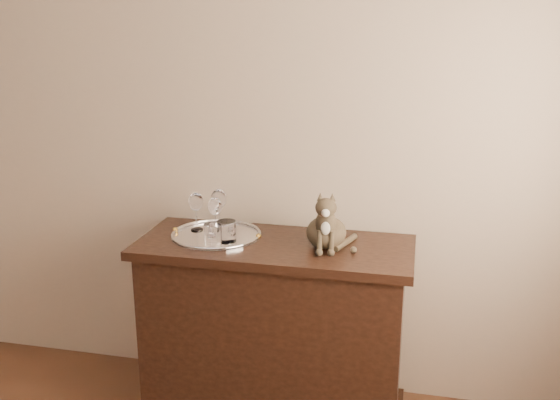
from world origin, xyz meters
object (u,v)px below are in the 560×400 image
(sideboard, at_px, (274,331))
(wine_glass_d, at_px, (215,216))
(tray, at_px, (216,236))
(tumbler_a, at_px, (227,231))
(wine_glass_b, at_px, (219,209))
(cat, at_px, (327,217))
(wine_glass_a, at_px, (196,211))
(tumbler_b, at_px, (213,234))

(sideboard, distance_m, wine_glass_d, 0.59)
(tray, bearing_deg, wine_glass_d, 118.54)
(wine_glass_d, relative_size, tumbler_a, 1.83)
(tumbler_a, bearing_deg, tray, 135.59)
(wine_glass_b, bearing_deg, tray, -81.27)
(wine_glass_b, distance_m, tumbler_a, 0.18)
(cat, bearing_deg, tray, 171.63)
(wine_glass_a, relative_size, cat, 0.68)
(sideboard, height_order, wine_glass_a, wine_glass_a)
(wine_glass_a, height_order, tumbler_a, wine_glass_a)
(tumbler_a, bearing_deg, sideboard, 13.24)
(wine_glass_b, xyz_separation_m, tumbler_b, (0.04, -0.20, -0.05))
(wine_glass_b, xyz_separation_m, tumbler_a, (0.08, -0.15, -0.05))
(wine_glass_a, bearing_deg, wine_glass_b, 20.70)
(cat, bearing_deg, tumbler_a, -179.41)
(wine_glass_a, distance_m, wine_glass_b, 0.10)
(sideboard, xyz_separation_m, wine_glass_a, (-0.38, 0.07, 0.52))
(tray, height_order, wine_glass_a, wine_glass_a)
(wine_glass_a, height_order, tumbler_b, wine_glass_a)
(sideboard, relative_size, wine_glass_b, 6.36)
(wine_glass_b, relative_size, cat, 0.72)
(wine_glass_d, distance_m, tumbler_a, 0.12)
(wine_glass_d, height_order, tumbler_b, wine_glass_d)
(tray, xyz_separation_m, tumbler_b, (0.02, -0.11, 0.05))
(wine_glass_a, relative_size, tumbler_a, 1.91)
(wine_glass_b, height_order, tumbler_a, wine_glass_b)
(tray, height_order, tumbler_b, tumbler_b)
(tumbler_b, bearing_deg, tray, 101.80)
(wine_glass_a, distance_m, wine_glass_d, 0.11)
(wine_glass_a, bearing_deg, tumbler_b, -50.40)
(wine_glass_b, xyz_separation_m, wine_glass_d, (0.00, -0.07, -0.01))
(tumbler_a, xyz_separation_m, tumbler_b, (-0.05, -0.04, -0.00))
(tumbler_a, distance_m, cat, 0.44)
(wine_glass_b, distance_m, cat, 0.52)
(sideboard, xyz_separation_m, wine_glass_b, (-0.28, 0.11, 0.53))
(wine_glass_d, bearing_deg, tumbler_b, -76.02)
(sideboard, relative_size, tumbler_a, 12.99)
(tray, xyz_separation_m, wine_glass_b, (-0.01, 0.08, 0.10))
(tumbler_b, distance_m, cat, 0.49)
(sideboard, xyz_separation_m, tray, (-0.27, 0.02, 0.43))
(sideboard, xyz_separation_m, wine_glass_d, (-0.28, 0.04, 0.52))
(sideboard, height_order, tray, tray)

